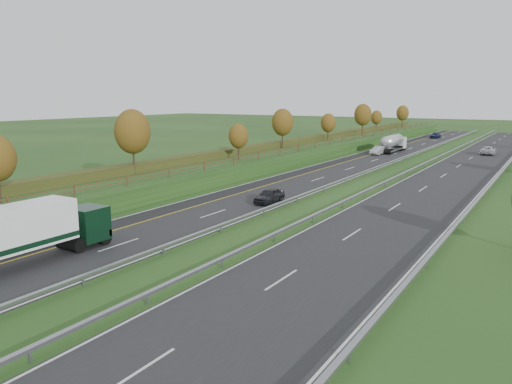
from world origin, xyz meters
TOP-DOWN VIEW (x-y plane):
  - ground at (8.00, 55.00)m, footprint 400.00×400.00m
  - near_carriageway at (0.00, 60.00)m, footprint 10.50×200.00m
  - far_carriageway at (16.50, 60.00)m, footprint 10.50×200.00m
  - hard_shoulder at (-3.75, 60.00)m, footprint 3.00×200.00m
  - lane_markings at (6.40, 59.88)m, footprint 26.75×200.00m
  - embankment_left at (-13.00, 60.00)m, footprint 12.00×200.00m
  - hedge_left at (-15.00, 60.00)m, footprint 2.20×180.00m
  - fence_left at (-8.50, 59.59)m, footprint 0.12×189.06m
  - median_barrier_near at (5.70, 60.00)m, footprint 0.32×200.00m
  - median_barrier_far at (10.80, 60.00)m, footprint 0.32×200.00m
  - outer_barrier_far at (22.30, 60.00)m, footprint 0.32×200.00m
  - trees_left at (-12.64, 56.63)m, footprint 6.64×164.30m
  - road_tanker at (0.00, 86.31)m, footprint 2.40×11.22m
  - car_dark_near at (3.32, 30.20)m, footprint 1.97×4.55m
  - car_silver_mid at (-1.07, 80.16)m, footprint 2.05×4.97m
  - car_small_far at (-0.23, 126.52)m, footprint 2.20×5.05m
  - car_oncoming at (17.14, 91.23)m, footprint 2.90×5.79m

SIDE VIEW (x-z plane):
  - ground at x=8.00m, z-range 0.00..0.00m
  - near_carriageway at x=0.00m, z-range 0.00..0.04m
  - far_carriageway at x=16.50m, z-range 0.00..0.04m
  - hard_shoulder at x=-3.75m, z-range 0.00..0.04m
  - lane_markings at x=6.40m, z-range 0.04..0.05m
  - median_barrier_near at x=5.70m, z-range 0.26..0.97m
  - median_barrier_far at x=10.80m, z-range 0.26..0.97m
  - outer_barrier_far at x=22.30m, z-range 0.26..0.97m
  - car_small_far at x=-0.23m, z-range 0.04..1.49m
  - car_dark_near at x=3.32m, z-range 0.04..1.57m
  - car_oncoming at x=17.14m, z-range 0.04..1.61m
  - car_silver_mid at x=-1.07m, z-range 0.04..1.64m
  - embankment_left at x=-13.00m, z-range 0.00..2.00m
  - road_tanker at x=0.00m, z-range 0.13..3.59m
  - hedge_left at x=-15.00m, z-range 2.00..3.10m
  - fence_left at x=-8.50m, z-range 2.13..3.33m
  - trees_left at x=-12.64m, z-range 2.53..10.20m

